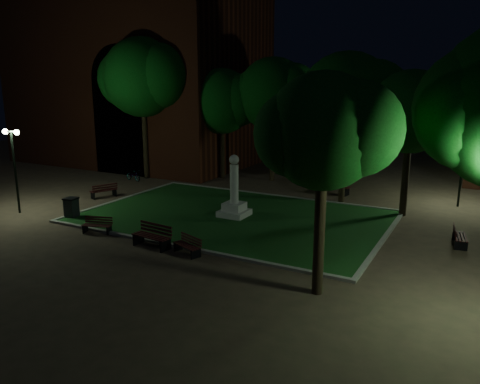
{
  "coord_description": "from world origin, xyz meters",
  "views": [
    {
      "loc": [
        11.27,
        -18.41,
        6.9
      ],
      "look_at": [
        0.87,
        1.0,
        1.66
      ],
      "focal_mm": 35.0,
      "sensor_mm": 36.0,
      "label": 1
    }
  ],
  "objects_px": {
    "bench_near_left": "(153,236)",
    "bench_far_side": "(335,187)",
    "bicycle": "(133,175)",
    "bench_left_side": "(104,191)",
    "bench_west_near": "(97,225)",
    "monument": "(234,199)",
    "trash_bin": "(71,208)",
    "bench_near_right": "(188,246)",
    "bench_right_side": "(459,237)"
  },
  "relations": [
    {
      "from": "bench_west_near",
      "to": "bicycle",
      "type": "relative_size",
      "value": 0.99
    },
    {
      "from": "bench_near_left",
      "to": "bench_west_near",
      "type": "bearing_deg",
      "value": -178.84
    },
    {
      "from": "bench_west_near",
      "to": "bench_near_right",
      "type": "bearing_deg",
      "value": -21.52
    },
    {
      "from": "bench_right_side",
      "to": "trash_bin",
      "type": "distance_m",
      "value": 18.54
    },
    {
      "from": "bench_near_right",
      "to": "bench_west_near",
      "type": "xyz_separation_m",
      "value": [
        -5.28,
        0.29,
        -0.0
      ]
    },
    {
      "from": "bench_far_side",
      "to": "bicycle",
      "type": "relative_size",
      "value": 1.26
    },
    {
      "from": "bench_west_near",
      "to": "monument",
      "type": "bearing_deg",
      "value": 31.74
    },
    {
      "from": "trash_bin",
      "to": "bench_far_side",
      "type": "bearing_deg",
      "value": 47.76
    },
    {
      "from": "bench_west_near",
      "to": "bicycle",
      "type": "distance_m",
      "value": 11.77
    },
    {
      "from": "bench_near_right",
      "to": "trash_bin",
      "type": "height_order",
      "value": "trash_bin"
    },
    {
      "from": "bench_left_side",
      "to": "bench_right_side",
      "type": "height_order",
      "value": "bench_left_side"
    },
    {
      "from": "trash_bin",
      "to": "bench_near_left",
      "type": "bearing_deg",
      "value": -12.81
    },
    {
      "from": "monument",
      "to": "bench_right_side",
      "type": "xyz_separation_m",
      "value": [
        10.56,
        0.82,
        -0.58
      ]
    },
    {
      "from": "bench_near_left",
      "to": "bench_left_side",
      "type": "relative_size",
      "value": 1.12
    },
    {
      "from": "bench_near_left",
      "to": "trash_bin",
      "type": "distance_m",
      "value": 6.57
    },
    {
      "from": "bench_near_left",
      "to": "bench_right_side",
      "type": "distance_m",
      "value": 13.12
    },
    {
      "from": "bench_near_left",
      "to": "bench_right_side",
      "type": "relative_size",
      "value": 1.22
    },
    {
      "from": "monument",
      "to": "bicycle",
      "type": "xyz_separation_m",
      "value": [
        -10.76,
        4.66,
        -0.57
      ]
    },
    {
      "from": "bench_west_near",
      "to": "trash_bin",
      "type": "xyz_separation_m",
      "value": [
        -2.94,
        1.16,
        0.19
      ]
    },
    {
      "from": "bench_left_side",
      "to": "bench_near_left",
      "type": "bearing_deg",
      "value": 79.1
    },
    {
      "from": "trash_bin",
      "to": "bench_left_side",
      "type": "bearing_deg",
      "value": 112.34
    },
    {
      "from": "bench_near_left",
      "to": "bench_near_right",
      "type": "distance_m",
      "value": 1.81
    },
    {
      "from": "bench_near_right",
      "to": "bench_far_side",
      "type": "relative_size",
      "value": 0.79
    },
    {
      "from": "monument",
      "to": "trash_bin",
      "type": "xyz_separation_m",
      "value": [
        -7.32,
        -4.08,
        -0.41
      ]
    },
    {
      "from": "bench_right_side",
      "to": "bicycle",
      "type": "xyz_separation_m",
      "value": [
        -21.32,
        3.84,
        0.01
      ]
    },
    {
      "from": "bench_left_side",
      "to": "bicycle",
      "type": "bearing_deg",
      "value": -136.01
    },
    {
      "from": "trash_bin",
      "to": "bench_west_near",
      "type": "bearing_deg",
      "value": -21.53
    },
    {
      "from": "bench_near_right",
      "to": "bench_right_side",
      "type": "relative_size",
      "value": 0.96
    },
    {
      "from": "bench_near_right",
      "to": "monument",
      "type": "bearing_deg",
      "value": 119.05
    },
    {
      "from": "bench_west_near",
      "to": "bench_left_side",
      "type": "bearing_deg",
      "value": 113.23
    },
    {
      "from": "bench_near_right",
      "to": "bench_left_side",
      "type": "distance_m",
      "value": 11.28
    },
    {
      "from": "bench_left_side",
      "to": "trash_bin",
      "type": "distance_m",
      "value": 4.34
    },
    {
      "from": "bench_far_side",
      "to": "bench_west_near",
      "type": "bearing_deg",
      "value": 67.91
    },
    {
      "from": "bench_near_left",
      "to": "bench_far_side",
      "type": "distance_m",
      "value": 13.53
    },
    {
      "from": "bench_west_near",
      "to": "bench_near_left",
      "type": "bearing_deg",
      "value": -23.24
    },
    {
      "from": "monument",
      "to": "bicycle",
      "type": "bearing_deg",
      "value": 156.58
    },
    {
      "from": "bench_near_left",
      "to": "bicycle",
      "type": "relative_size",
      "value": 1.27
    },
    {
      "from": "bench_west_near",
      "to": "bench_right_side",
      "type": "relative_size",
      "value": 0.95
    },
    {
      "from": "bench_near_right",
      "to": "bench_near_left",
      "type": "bearing_deg",
      "value": -160.01
    },
    {
      "from": "bench_west_near",
      "to": "bench_far_side",
      "type": "xyz_separation_m",
      "value": [
        7.48,
        12.63,
        0.1
      ]
    },
    {
      "from": "bench_left_side",
      "to": "bench_right_side",
      "type": "distance_m",
      "value": 19.55
    },
    {
      "from": "bench_left_side",
      "to": "bicycle",
      "type": "xyz_separation_m",
      "value": [
        -1.79,
        4.72,
        -0.02
      ]
    },
    {
      "from": "bench_left_side",
      "to": "bench_west_near",
      "type": "bearing_deg",
      "value": 64.84
    },
    {
      "from": "bench_near_left",
      "to": "bench_far_side",
      "type": "relative_size",
      "value": 1.01
    },
    {
      "from": "monument",
      "to": "bench_near_right",
      "type": "height_order",
      "value": "monument"
    },
    {
      "from": "bench_near_right",
      "to": "bench_west_near",
      "type": "bearing_deg",
      "value": -163.31
    },
    {
      "from": "bench_right_side",
      "to": "bench_near_right",
      "type": "bearing_deg",
      "value": 114.97
    },
    {
      "from": "bench_near_right",
      "to": "bench_left_side",
      "type": "height_order",
      "value": "bench_left_side"
    },
    {
      "from": "bench_left_side",
      "to": "bench_far_side",
      "type": "height_order",
      "value": "bench_far_side"
    },
    {
      "from": "bench_west_near",
      "to": "trash_bin",
      "type": "distance_m",
      "value": 3.16
    }
  ]
}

